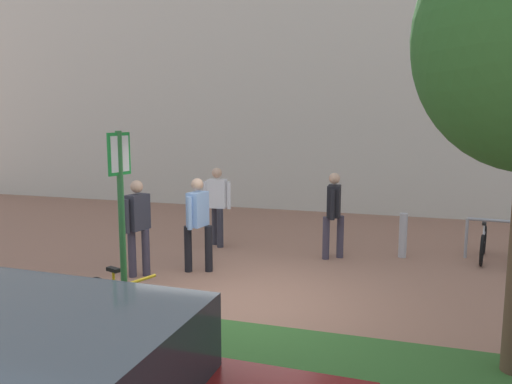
{
  "coord_description": "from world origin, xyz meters",
  "views": [
    {
      "loc": [
        2.34,
        -6.9,
        2.81
      ],
      "look_at": [
        -0.49,
        2.29,
        1.37
      ],
      "focal_mm": 35.5,
      "sensor_mm": 36.0,
      "label": 1
    }
  ],
  "objects": [
    {
      "name": "bike_at_sign",
      "position": [
        -1.15,
        -1.41,
        0.35
      ],
      "size": [
        1.6,
        0.66,
        0.86
      ],
      "color": "black",
      "rests_on": "ground"
    },
    {
      "name": "person_suited_dark",
      "position": [
        -2.19,
        0.78,
        0.98
      ],
      "size": [
        0.33,
        0.59,
        1.72
      ],
      "color": "#383342",
      "rests_on": "ground"
    },
    {
      "name": "bollard_steel",
      "position": [
        2.25,
        3.42,
        0.45
      ],
      "size": [
        0.16,
        0.16,
        0.9
      ],
      "primitive_type": "cylinder",
      "color": "#ADADB2",
      "rests_on": "ground"
    },
    {
      "name": "person_suited_navy",
      "position": [
        0.92,
        2.94,
        0.98
      ],
      "size": [
        0.39,
        0.61,
        1.72
      ],
      "color": "#383342",
      "rests_on": "ground"
    },
    {
      "name": "planter_strip",
      "position": [
        0.2,
        -1.51,
        0.08
      ],
      "size": [
        7.0,
        1.1,
        0.16
      ],
      "primitive_type": "cube",
      "color": "#336028",
      "rests_on": "ground"
    },
    {
      "name": "person_casual_tan",
      "position": [
        -1.3,
        1.34,
        0.98
      ],
      "size": [
        0.49,
        0.6,
        1.72
      ],
      "color": "black",
      "rests_on": "ground"
    },
    {
      "name": "person_shirt_white",
      "position": [
        -1.64,
        3.18,
        0.98
      ],
      "size": [
        0.61,
        0.33,
        1.72
      ],
      "color": "#2D2D38",
      "rests_on": "ground"
    },
    {
      "name": "ground_plane",
      "position": [
        0.0,
        0.0,
        0.0
      ],
      "size": [
        60.0,
        60.0,
        0.0
      ],
      "primitive_type": "plane",
      "color": "#936651"
    },
    {
      "name": "parking_sign_post",
      "position": [
        -1.07,
        -1.51,
        1.72
      ],
      "size": [
        0.1,
        0.36,
        2.64
      ],
      "color": "#2D7238",
      "rests_on": "ground"
    },
    {
      "name": "building_facade",
      "position": [
        0.0,
        8.41,
        5.0
      ],
      "size": [
        28.0,
        1.2,
        10.0
      ],
      "primitive_type": "cube",
      "color": "beige",
      "rests_on": "ground"
    }
  ]
}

